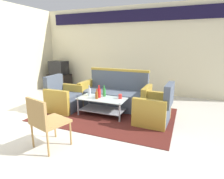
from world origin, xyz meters
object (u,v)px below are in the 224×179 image
object	(u,v)px
tv_stand	(60,81)
armchair_left	(64,99)
television	(59,68)
bottle_red	(99,93)
bottle_brown	(97,95)
coffee_table	(103,104)
cup	(120,96)
wicker_chair	(45,119)
bottle_green	(104,92)
bottle_clear	(89,92)
armchair_right	(154,110)
couch	(115,95)

from	to	relation	value
tv_stand	armchair_left	bearing A→B (deg)	-50.05
television	bottle_red	bearing A→B (deg)	147.91
bottle_brown	tv_stand	world-z (taller)	bottle_brown
coffee_table	cup	size ratio (longest dim) A/B	11.00
tv_stand	wicker_chair	world-z (taller)	wicker_chair
bottle_brown	bottle_green	bearing A→B (deg)	74.54
bottle_clear	tv_stand	bearing A→B (deg)	141.76
wicker_chair	tv_stand	bearing A→B (deg)	140.50
armchair_left	tv_stand	bearing A→B (deg)	-140.81
armchair_right	cup	distance (m)	0.82
coffee_table	bottle_brown	xyz separation A→B (m)	(-0.09, -0.12, 0.22)
bottle_clear	bottle_brown	size ratio (longest dim) A/B	1.08
cup	television	xyz separation A→B (m)	(-3.04, 1.76, 0.30)
bottle_brown	television	bearing A→B (deg)	142.32
bottle_clear	bottle_red	xyz separation A→B (m)	(0.30, -0.08, 0.02)
armchair_left	armchair_right	bearing A→B (deg)	90.96
coffee_table	television	xyz separation A→B (m)	(-2.65, 1.86, 0.49)
couch	bottle_clear	size ratio (longest dim) A/B	7.42
armchair_left	coffee_table	distance (m)	1.04
bottle_green	bottle_clear	xyz separation A→B (m)	(-0.36, -0.07, -0.01)
armchair_left	bottle_red	distance (m)	0.98
armchair_right	bottle_brown	bearing A→B (deg)	98.05
television	wicker_chair	size ratio (longest dim) A/B	0.75
coffee_table	wicker_chair	size ratio (longest dim) A/B	1.31
bottle_brown	armchair_right	bearing A→B (deg)	5.10
cup	tv_stand	bearing A→B (deg)	150.00
armchair_right	tv_stand	bearing A→B (deg)	67.08
armchair_left	cup	bearing A→B (deg)	96.02
couch	armchair_left	distance (m)	1.31
bottle_red	armchair_right	bearing A→B (deg)	0.23
bottle_clear	bottle_brown	bearing A→B (deg)	-32.62
armchair_left	television	world-z (taller)	television
bottle_green	bottle_red	xyz separation A→B (m)	(-0.06, -0.14, 0.01)
bottle_red	television	distance (m)	3.18
bottle_red	television	xyz separation A→B (m)	(-2.56, 1.87, 0.24)
coffee_table	wicker_chair	distance (m)	1.67
bottle_brown	bottle_red	distance (m)	0.11
couch	armchair_left	bearing A→B (deg)	34.23
armchair_left	couch	bearing A→B (deg)	122.39
coffee_table	bottle_green	size ratio (longest dim) A/B	4.20
bottle_red	cup	bearing A→B (deg)	12.77
armchair_right	coffee_table	world-z (taller)	armchair_right
bottle_red	wicker_chair	xyz separation A→B (m)	(-0.12, -1.63, -0.03)
television	coffee_table	bearing A→B (deg)	148.95
cup	bottle_brown	bearing A→B (deg)	-155.87
coffee_table	cup	distance (m)	0.45
tv_stand	bottle_brown	bearing A→B (deg)	-37.64
bottle_clear	tv_stand	xyz separation A→B (m)	(-2.27, 1.79, -0.24)
bottle_clear	wicker_chair	bearing A→B (deg)	-84.06
bottle_green	armchair_right	bearing A→B (deg)	-6.61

